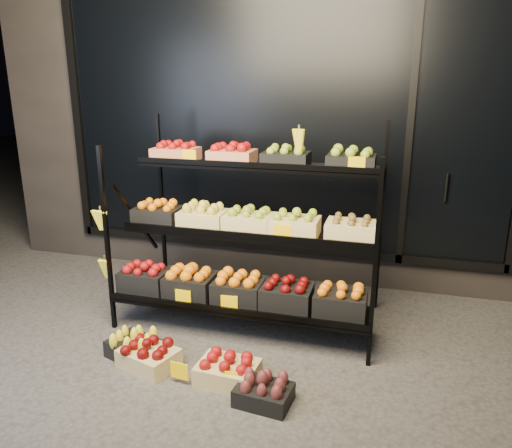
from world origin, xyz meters
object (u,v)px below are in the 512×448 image
(floor_crate_left, at_px, (149,355))
(display_rack, at_px, (246,232))
(floor_crate_midright, at_px, (228,369))
(floor_crate_midleft, at_px, (134,346))

(floor_crate_left, bearing_deg, display_rack, 79.61)
(display_rack, xyz_separation_m, floor_crate_midright, (0.14, -0.89, -0.69))
(floor_crate_midright, bearing_deg, floor_crate_midleft, 175.33)
(display_rack, xyz_separation_m, floor_crate_left, (-0.46, -0.86, -0.69))
(display_rack, distance_m, floor_crate_midleft, 1.21)
(display_rack, distance_m, floor_crate_midright, 1.13)
(floor_crate_midleft, distance_m, floor_crate_midright, 0.77)
(floor_crate_left, distance_m, floor_crate_midleft, 0.18)
(display_rack, height_order, floor_crate_left, display_rack)
(floor_crate_left, distance_m, floor_crate_midright, 0.60)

